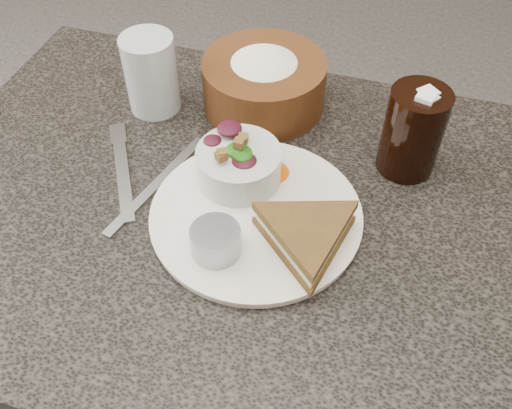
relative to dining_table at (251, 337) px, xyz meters
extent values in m
cube|color=black|center=(0.00, 0.00, 0.00)|extent=(1.00, 0.70, 0.75)
cylinder|color=silver|center=(0.02, -0.02, 0.38)|extent=(0.29, 0.29, 0.01)
cylinder|color=gray|center=(-0.02, -0.09, 0.41)|extent=(0.08, 0.08, 0.04)
cone|color=#FF6304|center=(0.01, 0.06, 0.40)|extent=(0.07, 0.07, 0.02)
cube|color=#959697|center=(-0.20, 0.00, 0.38)|extent=(0.11, 0.17, 0.01)
cube|color=#9B9DA1|center=(-0.14, 0.00, 0.38)|extent=(0.07, 0.23, 0.00)
cylinder|color=#B0B9BF|center=(-0.22, 0.17, 0.44)|extent=(0.10, 0.10, 0.13)
camera|label=1|loc=(0.17, -0.51, 0.98)|focal=40.00mm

